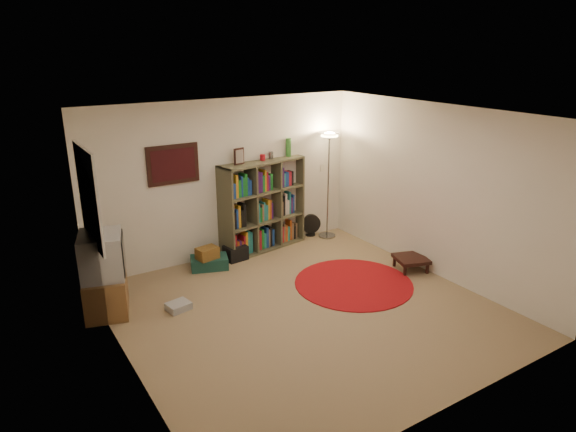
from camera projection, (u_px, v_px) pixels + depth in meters
name	position (u px, v px, depth m)	size (l,w,h in m)	color
room	(301.00, 218.00, 6.23)	(4.54, 4.54, 2.54)	#886F50
bookshelf	(261.00, 207.00, 8.41)	(1.55, 0.66, 1.80)	#4E4B34
floor_lamp	(329.00, 151.00, 8.66)	(0.39, 0.39, 1.87)	gray
floor_fan	(311.00, 225.00, 9.14)	(0.35, 0.23, 0.40)	black
tv_stand	(104.00, 275.00, 6.44)	(0.69, 0.84, 1.06)	brown
dvd_box	(179.00, 306.00, 6.63)	(0.32, 0.28, 0.09)	#A0A0A5
suitcase	(209.00, 262.00, 7.85)	(0.64, 0.52, 0.18)	#143930
wicker_basket	(207.00, 253.00, 7.74)	(0.34, 0.27, 0.18)	brown
duffel_bag	(236.00, 253.00, 8.15)	(0.35, 0.30, 0.23)	black
red_rug	(354.00, 283.00, 7.36)	(1.69, 1.69, 0.02)	maroon
side_table	(411.00, 259.00, 7.75)	(0.58, 0.58, 0.21)	black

